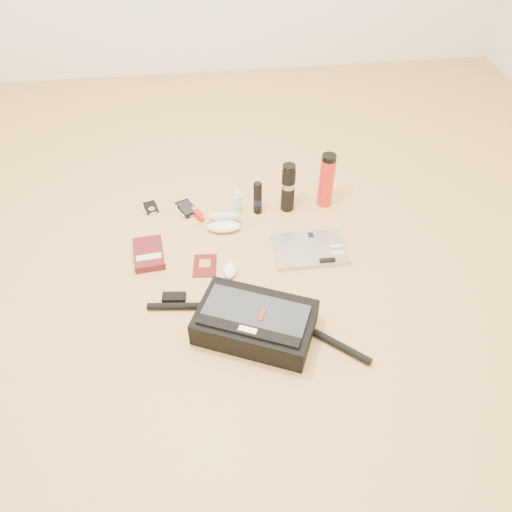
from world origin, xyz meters
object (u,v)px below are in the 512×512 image
at_px(laptop, 310,249).
at_px(thermos_black, 288,188).
at_px(thermos_red, 326,180).
at_px(book, 149,254).
at_px(messenger_bag, 255,322).

height_order(laptop, thermos_black, thermos_black).
bearing_deg(thermos_red, book, -161.87).
distance_m(laptop, thermos_red, 0.37).
xyz_separation_m(book, thermos_red, (0.83, 0.27, 0.12)).
height_order(laptop, thermos_red, thermos_red).
relative_size(laptop, book, 1.54).
distance_m(laptop, book, 0.70).
distance_m(messenger_bag, thermos_black, 0.75).
bearing_deg(messenger_bag, laptop, 78.25).
bearing_deg(book, messenger_bag, -54.37).
xyz_separation_m(book, thermos_black, (0.64, 0.25, 0.11)).
bearing_deg(thermos_red, laptop, -112.56).
height_order(thermos_black, thermos_red, thermos_red).
xyz_separation_m(laptop, book, (-0.69, 0.05, 0.01)).
bearing_deg(laptop, book, 176.18).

